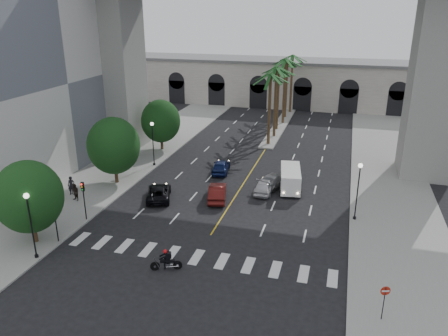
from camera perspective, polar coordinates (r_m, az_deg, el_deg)
ground at (r=34.78m, az=-2.78°, el=-10.29°), size 140.00×140.00×0.00m
sidewalk_left at (r=52.91m, az=-13.08°, el=0.32°), size 8.00×100.00×0.15m
sidewalk_right at (r=47.04m, az=21.06°, el=-3.12°), size 8.00×100.00×0.15m
median at (r=69.29m, az=7.29°, el=5.44°), size 2.00×24.00×0.20m
building_left at (r=55.06m, az=-26.71°, el=10.50°), size 16.50×32.50×20.60m
pier_building at (r=84.94m, az=9.26°, el=10.97°), size 71.00×10.50×8.50m
palm_a at (r=57.79m, az=6.10°, el=11.65°), size 3.20×3.20×10.30m
palm_b at (r=61.64m, az=6.87°, el=12.42°), size 3.20×3.20×10.60m
palm_c at (r=65.66m, az=7.18°, el=12.48°), size 3.20×3.20×10.10m
palm_d at (r=69.44m, az=8.04°, el=13.47°), size 3.20×3.20×10.90m
palm_e at (r=73.47m, az=8.29°, el=13.47°), size 3.20×3.20×10.40m
palm_f at (r=77.34m, az=8.96°, el=13.97°), size 3.20×3.20×10.70m
street_tree_near at (r=36.69m, az=-24.15°, el=-3.45°), size 5.20×5.20×6.89m
street_tree_mid at (r=46.56m, az=-14.22°, el=2.85°), size 5.44×5.44×7.21m
street_tree_far at (r=56.92m, az=-8.26°, el=6.08°), size 5.04×5.04×6.68m
lamp_post_left_near at (r=34.66m, az=-23.96°, el=-6.26°), size 0.40×0.40×5.35m
lamp_post_left_far at (r=51.20m, az=-9.28°, el=3.62°), size 0.40×0.40×5.35m
lamp_post_right at (r=39.11m, az=17.11°, el=-2.36°), size 0.40×0.40×5.35m
traffic_signal_near at (r=36.62m, az=-21.26°, el=-5.67°), size 0.25×0.18×3.65m
traffic_signal_far at (r=39.54m, az=-17.88°, el=-3.31°), size 0.25×0.18×3.65m
motorcycle_rider at (r=31.97m, az=-7.46°, el=-11.90°), size 2.17×0.95×1.64m
car_a at (r=44.27m, az=5.32°, el=-2.33°), size 1.73×4.21×1.43m
car_b at (r=42.48m, az=-0.87°, el=-3.18°), size 2.66×4.88×1.53m
car_c at (r=43.15m, az=-8.52°, el=-3.17°), size 3.67×5.21×1.32m
car_d at (r=45.87m, az=6.68°, el=-1.57°), size 3.72×5.24×1.41m
car_e at (r=49.38m, az=-0.41°, el=0.24°), size 2.35×4.57×1.49m
cargo_van at (r=45.08m, az=8.66°, el=-1.34°), size 2.77×5.45×2.22m
pedestrian_a at (r=45.71m, az=-19.32°, el=-2.18°), size 0.80×0.66×1.90m
pedestrian_b at (r=44.22m, az=-18.87°, el=-3.03°), size 1.00×0.89×1.70m
do_not_enter_sign at (r=28.23m, az=20.24°, el=-15.44°), size 0.58×0.23×2.46m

